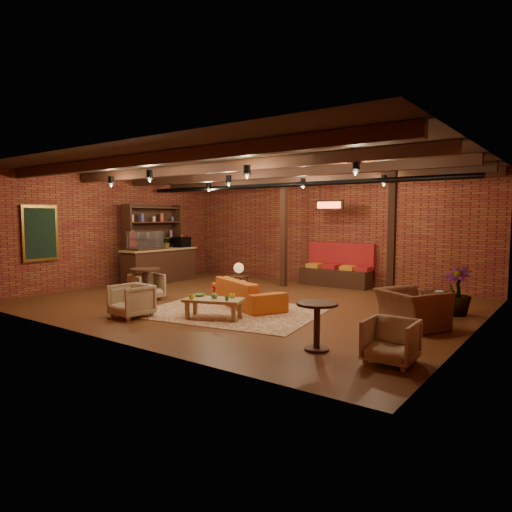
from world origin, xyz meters
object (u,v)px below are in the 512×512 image
Objects in this scene: sofa at (247,293)px; armchair_b at (131,299)px; armchair_right at (412,303)px; round_table_left at (145,279)px; coffee_table at (213,301)px; armchair_a at (147,285)px; side_table_book at (435,293)px; round_table_right at (317,318)px; armchair_far at (391,339)px; plant_tall at (459,242)px; side_table_lamp at (239,270)px.

armchair_b reaches higher than sofa.
round_table_left is at bearing 39.98° from armchair_right.
armchair_a is (-2.68, 0.58, -0.00)m from coffee_table.
armchair_a is 0.66× the size of armchair_right.
side_table_book is 3.78m from round_table_right.
side_table_book is 3.66m from armchair_far.
coffee_table is (0.17, -1.35, 0.04)m from sofa.
round_table_right is (-0.73, -2.25, 0.02)m from armchair_right.
coffee_table is 1.19× the size of armchair_right.
round_table_right is at bearing 169.47° from sofa.
plant_tall is (6.57, 2.60, 0.99)m from round_table_left.
sofa is 2.57m from armchair_b.
sofa is at bearing 97.13° from coffee_table.
round_table_right is at bearing -38.14° from side_table_lamp.
plant_tall is (3.86, 3.17, 1.15)m from coffee_table.
round_table_left reaches higher than side_table_book.
side_table_lamp is 0.77× the size of armchair_right.
armchair_b reaches higher than armchair_a.
sofa is 2.81× the size of round_table_left.
plant_tall is (1.12, 3.89, 1.01)m from round_table_right.
sofa is 2.91× the size of round_table_right.
side_table_lamp is 0.28× the size of plant_tall.
round_table_right is (-0.75, -3.70, 0.05)m from side_table_book.
armchair_b is 0.68× the size of armchair_right.
round_table_left is 1.11× the size of armchair_far.
side_table_book is at bearing 43.42° from armchair_b.
armchair_a reaches higher than side_table_book.
sofa is at bearing 16.99° from round_table_left.
plant_tall is (5.14, 0.73, 0.87)m from side_table_lamp.
armchair_b is at bearing -142.34° from plant_tall.
side_table_lamp is 1.14× the size of armchair_b.
armchair_far is at bearing -86.09° from armchair_a.
armchair_b is 5.45m from armchair_right.
armchair_right is (6.14, 0.96, 0.12)m from armchair_a.
side_table_book is 0.78× the size of round_table_right.
round_table_left is 1.08× the size of armchair_a.
sofa is at bearing 66.00° from armchair_b.
armchair_far is (3.86, -0.66, -0.01)m from coffee_table.
armchair_right is at bearing -152.10° from sofa.
coffee_table is at bearing 122.01° from sofa.
armchair_b is (1.30, -1.47, -0.15)m from round_table_left.
side_table_lamp is 6.01m from armchair_far.
coffee_table is 2.77m from side_table_lamp.
round_table_right is 1.07× the size of armchair_far.
armchair_right is 0.36× the size of plant_tall.
armchair_a is 5.57m from round_table_right.
armchair_far is at bearing 178.43° from sofa.
round_table_right reaches higher than coffee_table.
armchair_b is 1.07× the size of armchair_far.
armchair_b is at bearing 57.61° from armchair_right.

